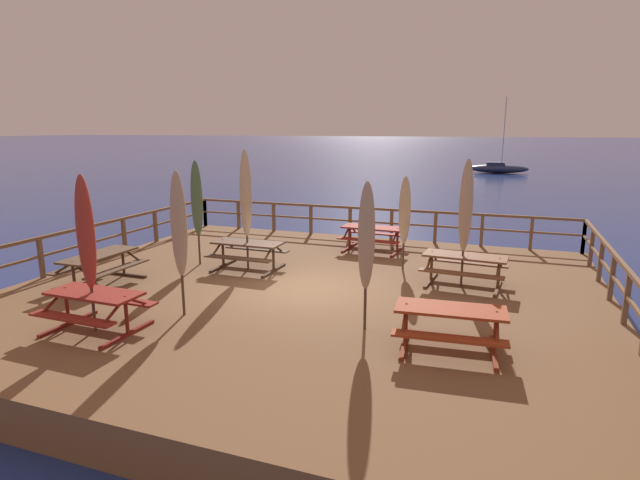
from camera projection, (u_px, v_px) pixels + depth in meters
The scene contains 19 objects.
ground_plane at pixel (307, 317), 12.44m from camera, with size 600.00×600.00×0.00m, color navy.
wooden_deck at pixel (307, 303), 12.35m from camera, with size 13.79×12.56×0.75m, color brown.
railing_waterside_far at pixel (371, 218), 17.74m from camera, with size 13.59×0.10×1.09m.
railing_side_left at pixel (86, 238), 14.37m from camera, with size 0.10×12.36×1.09m.
railing_side_right at pixel (628, 288), 9.86m from camera, with size 0.10×12.36×1.09m.
picnic_table_mid_right at pixel (248, 249), 13.82m from camera, with size 1.91×1.41×0.78m.
picnic_table_back_left at pixel (450, 319), 8.75m from camera, with size 1.98×1.55×0.78m.
picnic_table_mid_centre at pixel (465, 263), 12.38m from camera, with size 2.07×1.54×0.78m.
picnic_table_back_right at pixel (99, 262), 12.49m from camera, with size 1.42×1.99×0.78m.
picnic_table_front_right at pixel (95, 303), 9.59m from camera, with size 1.84×1.43×0.78m.
picnic_table_mid_left at pixel (373, 233), 15.95m from camera, with size 2.00×1.49×0.78m.
patio_umbrella_tall_mid_right at pixel (246, 194), 13.45m from camera, with size 0.32×0.32×3.26m.
patio_umbrella_short_front at pixel (405, 211), 13.58m from camera, with size 0.32×0.32×2.56m.
patio_umbrella_short_mid at pixel (466, 206), 12.04m from camera, with size 0.32×0.32×3.11m.
patio_umbrella_tall_back_left at pixel (197, 199), 14.05m from camera, with size 0.32×0.32×2.94m.
patio_umbrella_tall_front at pixel (86, 233), 9.28m from camera, with size 0.32×0.32×2.99m.
patio_umbrella_tall_back_right at pixel (179, 225), 10.11m from camera, with size 0.32×0.32×2.99m.
patio_umbrella_tall_mid_left at pixel (366, 237), 9.39m from camera, with size 0.32×0.32×2.86m.
sailboat_distant at pixel (498, 168), 52.88m from camera, with size 6.08×1.98×7.72m.
Camera 1 is at (4.32, -10.92, 4.53)m, focal length 28.42 mm.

